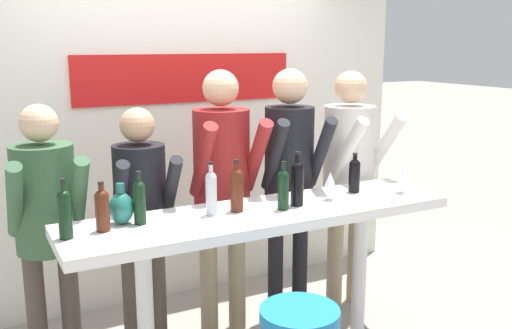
{
  "coord_description": "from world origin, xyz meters",
  "views": [
    {
      "loc": [
        -1.47,
        -2.75,
        1.97
      ],
      "look_at": [
        0.0,
        0.09,
        1.29
      ],
      "focal_mm": 40.0,
      "sensor_mm": 36.0,
      "label": 1
    }
  ],
  "objects_px": {
    "wine_bottle_4": "(283,188)",
    "wine_bottle_1": "(211,191)",
    "wine_bottle_5": "(355,174)",
    "wine_bottle_6": "(65,211)",
    "wine_bottle_3": "(140,200)",
    "wine_bottle_7": "(237,188)",
    "person_center": "(289,168)",
    "wine_bottle_0": "(297,181)",
    "person_center_right": "(349,164)",
    "decorative_vase": "(121,208)",
    "person_far_left": "(46,213)",
    "wine_bottle_2": "(102,208)",
    "tasting_table": "(263,238)",
    "wine_glass_0": "(402,174)",
    "person_center_left": "(222,175)",
    "wine_glass_1": "(330,180)",
    "person_left": "(141,206)"
  },
  "relations": [
    {
      "from": "person_center",
      "to": "wine_bottle_0",
      "type": "height_order",
      "value": "person_center"
    },
    {
      "from": "tasting_table",
      "to": "person_center_left",
      "type": "xyz_separation_m",
      "value": [
        0.01,
        0.58,
        0.26
      ]
    },
    {
      "from": "person_center_left",
      "to": "wine_bottle_3",
      "type": "relative_size",
      "value": 6.34
    },
    {
      "from": "person_center_right",
      "to": "wine_bottle_4",
      "type": "distance_m",
      "value": 1.06
    },
    {
      "from": "tasting_table",
      "to": "person_center",
      "type": "xyz_separation_m",
      "value": [
        0.47,
        0.5,
        0.27
      ]
    },
    {
      "from": "tasting_table",
      "to": "wine_bottle_6",
      "type": "height_order",
      "value": "wine_bottle_6"
    },
    {
      "from": "person_center",
      "to": "wine_bottle_1",
      "type": "xyz_separation_m",
      "value": [
        -0.77,
        -0.45,
        0.04
      ]
    },
    {
      "from": "person_center_right",
      "to": "wine_bottle_7",
      "type": "xyz_separation_m",
      "value": [
        -1.14,
        -0.48,
        0.07
      ]
    },
    {
      "from": "person_center_right",
      "to": "wine_bottle_7",
      "type": "distance_m",
      "value": 1.24
    },
    {
      "from": "tasting_table",
      "to": "wine_bottle_7",
      "type": "relative_size",
      "value": 7.65
    },
    {
      "from": "person_center_left",
      "to": "wine_bottle_5",
      "type": "height_order",
      "value": "person_center_left"
    },
    {
      "from": "person_center_right",
      "to": "wine_bottle_6",
      "type": "relative_size",
      "value": 5.91
    },
    {
      "from": "person_center_right",
      "to": "wine_bottle_4",
      "type": "bearing_deg",
      "value": -151.96
    },
    {
      "from": "person_far_left",
      "to": "wine_bottle_2",
      "type": "bearing_deg",
      "value": -68.54
    },
    {
      "from": "person_far_left",
      "to": "person_left",
      "type": "bearing_deg",
      "value": -4.6
    },
    {
      "from": "wine_bottle_1",
      "to": "person_center_left",
      "type": "bearing_deg",
      "value": 60.23
    },
    {
      "from": "person_far_left",
      "to": "wine_bottle_5",
      "type": "bearing_deg",
      "value": -15.05
    },
    {
      "from": "decorative_vase",
      "to": "wine_bottle_0",
      "type": "bearing_deg",
      "value": -7.15
    },
    {
      "from": "tasting_table",
      "to": "wine_bottle_0",
      "type": "bearing_deg",
      "value": -1.39
    },
    {
      "from": "wine_bottle_5",
      "to": "wine_bottle_6",
      "type": "xyz_separation_m",
      "value": [
        -1.78,
        -0.07,
        0.02
      ]
    },
    {
      "from": "wine_bottle_5",
      "to": "wine_bottle_6",
      "type": "relative_size",
      "value": 0.84
    },
    {
      "from": "wine_bottle_0",
      "to": "wine_bottle_4",
      "type": "relative_size",
      "value": 1.14
    },
    {
      "from": "wine_bottle_4",
      "to": "wine_bottle_6",
      "type": "bearing_deg",
      "value": 176.95
    },
    {
      "from": "wine_bottle_2",
      "to": "wine_glass_0",
      "type": "relative_size",
      "value": 1.45
    },
    {
      "from": "person_far_left",
      "to": "decorative_vase",
      "type": "bearing_deg",
      "value": -55.16
    },
    {
      "from": "person_center_right",
      "to": "decorative_vase",
      "type": "distance_m",
      "value": 1.83
    },
    {
      "from": "person_left",
      "to": "person_center_right",
      "type": "bearing_deg",
      "value": 3.16
    },
    {
      "from": "wine_bottle_3",
      "to": "tasting_table",
      "type": "bearing_deg",
      "value": -6.23
    },
    {
      "from": "person_left",
      "to": "decorative_vase",
      "type": "distance_m",
      "value": 0.49
    },
    {
      "from": "wine_bottle_6",
      "to": "decorative_vase",
      "type": "relative_size",
      "value": 1.37
    },
    {
      "from": "wine_bottle_0",
      "to": "wine_bottle_3",
      "type": "xyz_separation_m",
      "value": [
        -0.92,
        0.08,
        -0.02
      ]
    },
    {
      "from": "person_center_right",
      "to": "wine_bottle_3",
      "type": "xyz_separation_m",
      "value": [
        -1.69,
        -0.46,
        0.06
      ]
    },
    {
      "from": "person_center",
      "to": "wine_bottle_0",
      "type": "distance_m",
      "value": 0.57
    },
    {
      "from": "wine_glass_1",
      "to": "wine_bottle_0",
      "type": "bearing_deg",
      "value": -177.63
    },
    {
      "from": "person_center",
      "to": "decorative_vase",
      "type": "xyz_separation_m",
      "value": [
        -1.25,
        -0.38,
        -0.01
      ]
    },
    {
      "from": "wine_bottle_4",
      "to": "wine_bottle_1",
      "type": "bearing_deg",
      "value": 166.64
    },
    {
      "from": "person_center_right",
      "to": "wine_glass_0",
      "type": "bearing_deg",
      "value": -99.21
    },
    {
      "from": "wine_bottle_4",
      "to": "decorative_vase",
      "type": "distance_m",
      "value": 0.9
    },
    {
      "from": "person_center_right",
      "to": "person_left",
      "type": "bearing_deg",
      "value": 174.97
    },
    {
      "from": "person_left",
      "to": "person_center",
      "type": "height_order",
      "value": "person_center"
    },
    {
      "from": "tasting_table",
      "to": "wine_bottle_1",
      "type": "height_order",
      "value": "wine_bottle_1"
    },
    {
      "from": "tasting_table",
      "to": "wine_bottle_7",
      "type": "distance_m",
      "value": 0.34
    },
    {
      "from": "person_center",
      "to": "wine_bottle_0",
      "type": "xyz_separation_m",
      "value": [
        -0.25,
        -0.51,
        0.05
      ]
    },
    {
      "from": "wine_bottle_0",
      "to": "tasting_table",
      "type": "bearing_deg",
      "value": 178.61
    },
    {
      "from": "tasting_table",
      "to": "wine_bottle_1",
      "type": "xyz_separation_m",
      "value": [
        -0.3,
        0.05,
        0.31
      ]
    },
    {
      "from": "person_center",
      "to": "wine_bottle_5",
      "type": "height_order",
      "value": "person_center"
    },
    {
      "from": "wine_bottle_4",
      "to": "decorative_vase",
      "type": "height_order",
      "value": "wine_bottle_4"
    },
    {
      "from": "person_far_left",
      "to": "person_left",
      "type": "distance_m",
      "value": 0.54
    },
    {
      "from": "wine_bottle_3",
      "to": "wine_bottle_7",
      "type": "distance_m",
      "value": 0.55
    },
    {
      "from": "person_center",
      "to": "wine_bottle_3",
      "type": "bearing_deg",
      "value": -149.17
    }
  ]
}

